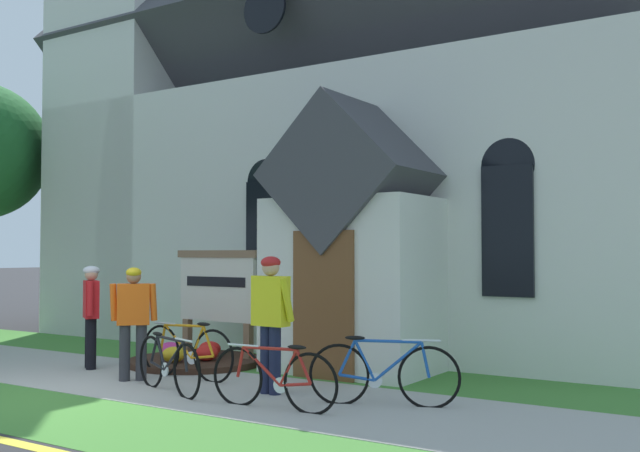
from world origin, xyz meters
name	(u,v)px	position (x,y,z in m)	size (l,w,h in m)	color
ground	(238,358)	(0.00, 4.00, 0.00)	(140.00, 140.00, 0.00)	#2B2B2D
sidewalk_slab	(135,379)	(0.06, 1.63, 0.01)	(32.00, 2.47, 0.01)	#A8A59E
grass_verge	(2,404)	(0.06, -0.45, 0.00)	(32.00, 1.69, 0.01)	#427F33
church_lawn	(232,360)	(0.06, 3.76, 0.00)	(24.00, 1.79, 0.01)	#427F33
church_building	(359,124)	(-0.37, 8.77, 4.71)	(13.07, 10.73, 13.31)	silver
church_sign	(217,289)	(-0.12, 3.59, 1.18)	(1.79, 0.23, 1.83)	#7F6047
flower_bed	(194,359)	(-0.13, 3.05, 0.09)	(2.13, 2.13, 0.34)	#382319
bicycle_blue	(383,373)	(3.88, 1.90, 0.38)	(1.67, 0.68, 0.83)	black
bicycle_orange	(187,351)	(0.67, 2.03, 0.39)	(1.79, 0.11, 0.83)	black
bicycle_green	(274,378)	(2.92, 1.06, 0.36)	(1.68, 0.14, 0.77)	black
bicycle_silver	(168,364)	(1.18, 1.14, 0.36)	(1.62, 0.61, 0.76)	black
cyclist_in_red_jersey	(91,309)	(-1.17, 1.87, 0.91)	(0.49, 0.49, 1.58)	black
cyclist_in_orange_jersey	(271,313)	(2.36, 1.74, 1.03)	(0.67, 0.32, 1.74)	#191E38
cyclist_in_white_jersey	(133,315)	(0.18, 1.48, 0.91)	(0.53, 0.45, 1.58)	#2D2D33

